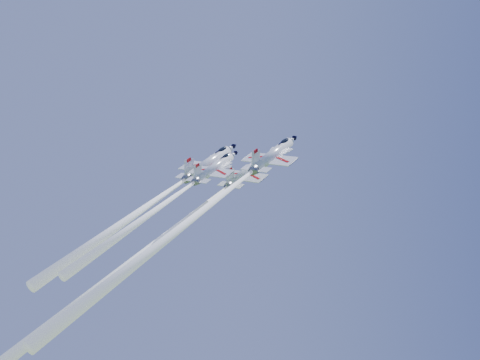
{
  "coord_description": "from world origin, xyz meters",
  "views": [
    {
      "loc": [
        -6.09,
        -100.83,
        70.93
      ],
      "look_at": [
        0.0,
        0.0,
        90.04
      ],
      "focal_mm": 40.0,
      "sensor_mm": 36.0,
      "label": 1
    }
  ],
  "objects": [
    {
      "name": "jet_right",
      "position": [
        -6.41,
        -15.14,
        82.55
      ],
      "size": [
        30.53,
        40.03,
        43.91
      ],
      "rotation": [
        0.61,
        0.22,
        -0.63
      ],
      "color": "white"
    },
    {
      "name": "jet_lead",
      "position": [
        -11.95,
        -8.38,
        79.72
      ],
      "size": [
        31.24,
        41.42,
        45.71
      ],
      "rotation": [
        0.61,
        0.22,
        -0.63
      ],
      "color": "white"
    },
    {
      "name": "jet_left",
      "position": [
        -14.67,
        -7.34,
        85.34
      ],
      "size": [
        25.19,
        32.0,
        34.49
      ],
      "rotation": [
        0.61,
        0.22,
        -0.63
      ],
      "color": "white"
    },
    {
      "name": "jet_slot",
      "position": [
        -12.39,
        -12.53,
        84.23
      ],
      "size": [
        20.98,
        26.78,
        28.93
      ],
      "rotation": [
        0.61,
        0.22,
        -0.63
      ],
      "color": "white"
    }
  ]
}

